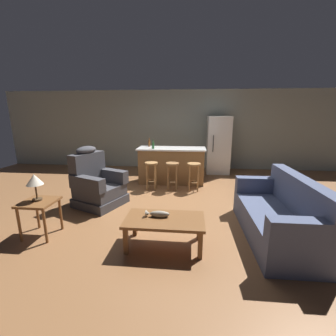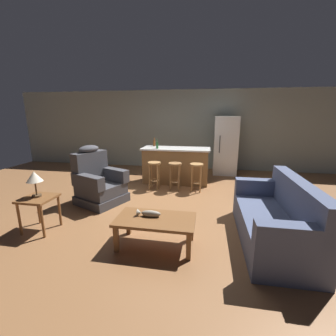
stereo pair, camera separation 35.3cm
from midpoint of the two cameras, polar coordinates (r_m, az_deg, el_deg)
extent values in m
plane|color=brown|center=(4.93, -2.52, -8.23)|extent=(12.00, 12.00, 0.00)
cube|color=#939E93|center=(7.70, 0.75, 9.64)|extent=(12.00, 0.05, 2.60)
cube|color=brown|center=(3.20, -4.13, -13.06)|extent=(1.10, 0.60, 0.04)
cube|color=brown|center=(3.22, -13.90, -17.59)|extent=(0.06, 0.06, 0.38)
cube|color=brown|center=(3.06, 4.74, -19.00)|extent=(0.06, 0.06, 0.38)
cube|color=brown|center=(3.61, -11.32, -13.77)|extent=(0.06, 0.06, 0.38)
cube|color=brown|center=(3.47, 4.90, -14.73)|extent=(0.06, 0.06, 0.38)
cube|color=#4C3823|center=(3.24, -5.32, -12.23)|extent=(0.22, 0.07, 0.01)
ellipsoid|color=#9E937F|center=(3.22, -5.34, -11.61)|extent=(0.28, 0.09, 0.09)
cone|color=#9E937F|center=(3.26, -8.34, -11.41)|extent=(0.06, 0.10, 0.10)
cube|color=#4C5675|center=(3.83, 22.77, -14.46)|extent=(0.86, 1.91, 0.20)
cube|color=#4C5675|center=(3.74, 23.07, -11.60)|extent=(0.86, 1.91, 0.22)
cube|color=#4C5675|center=(3.72, 28.32, -6.17)|extent=(0.22, 1.90, 0.52)
cube|color=#4C5675|center=(2.92, 28.62, -14.03)|extent=(0.84, 0.21, 0.28)
cube|color=#4C5675|center=(4.41, 20.10, -4.03)|extent=(0.84, 0.21, 0.28)
cube|color=#3D3D42|center=(4.94, -18.72, -7.82)|extent=(1.10, 1.10, 0.18)
cube|color=#3D3D42|center=(4.87, -18.90, -5.51)|extent=(1.03, 1.01, 0.24)
cube|color=#3D3D42|center=(4.97, -21.63, -0.07)|extent=(0.52, 0.79, 0.64)
ellipsoid|color=#3D3D42|center=(4.90, -22.02, 4.25)|extent=(0.42, 0.53, 0.16)
cube|color=#3D3D42|center=(5.00, -16.20, -1.82)|extent=(0.80, 0.48, 0.26)
cube|color=#3D3D42|center=(4.58, -22.00, -3.70)|extent=(0.80, 0.48, 0.26)
cube|color=brown|center=(4.01, -32.27, -7.39)|extent=(0.48, 0.48, 0.04)
cylinder|color=brown|center=(4.09, -35.74, -11.69)|extent=(0.04, 0.04, 0.52)
cylinder|color=brown|center=(3.85, -31.15, -12.59)|extent=(0.04, 0.04, 0.52)
cylinder|color=brown|center=(4.37, -32.30, -9.70)|extent=(0.04, 0.04, 0.52)
cylinder|color=brown|center=(4.14, -27.86, -10.37)|extent=(0.04, 0.04, 0.52)
cylinder|color=#4C3823|center=(4.04, -32.49, -6.80)|extent=(0.14, 0.14, 0.03)
cylinder|color=#4C3823|center=(4.00, -32.72, -5.11)|extent=(0.02, 0.02, 0.22)
cone|color=beige|center=(3.95, -33.07, -2.49)|extent=(0.24, 0.24, 0.16)
cube|color=olive|center=(6.08, -0.75, 0.50)|extent=(1.71, 0.63, 0.91)
cube|color=silver|center=(5.99, -0.76, 4.93)|extent=(1.80, 0.70, 0.04)
cylinder|color=#A87A47|center=(5.49, -6.11, 1.20)|extent=(0.32, 0.32, 0.04)
torus|color=#A87A47|center=(5.61, -6.00, -3.20)|extent=(0.23, 0.23, 0.02)
cylinder|color=#A87A47|center=(5.50, -7.25, -2.46)|extent=(0.04, 0.04, 0.64)
cylinder|color=#A87A47|center=(5.46, -5.21, -2.53)|extent=(0.04, 0.04, 0.64)
cylinder|color=#A87A47|center=(5.69, -6.81, -1.91)|extent=(0.04, 0.04, 0.64)
cylinder|color=#A87A47|center=(5.65, -4.83, -1.97)|extent=(0.04, 0.04, 0.64)
cylinder|color=olive|center=(5.41, -0.73, 1.09)|extent=(0.32, 0.32, 0.04)
torus|color=olive|center=(5.53, -0.72, -3.37)|extent=(0.23, 0.23, 0.02)
cylinder|color=olive|center=(5.41, -1.90, -2.64)|extent=(0.04, 0.04, 0.64)
cylinder|color=olive|center=(5.39, 0.21, -2.70)|extent=(0.04, 0.04, 0.64)
cylinder|color=olive|center=(5.60, -1.63, -2.07)|extent=(0.04, 0.04, 0.64)
cylinder|color=olive|center=(5.58, 0.41, -2.12)|extent=(0.04, 0.04, 0.64)
cylinder|color=#A87A47|center=(5.38, 4.76, 0.96)|extent=(0.32, 0.32, 0.04)
torus|color=#A87A47|center=(5.49, 4.67, -3.52)|extent=(0.23, 0.23, 0.02)
cylinder|color=#A87A47|center=(5.37, 3.60, -2.79)|extent=(0.04, 0.04, 0.64)
cylinder|color=#A87A47|center=(5.37, 5.73, -2.84)|extent=(0.04, 0.04, 0.64)
cylinder|color=#A87A47|center=(5.56, 3.68, -2.21)|extent=(0.04, 0.04, 0.64)
cylinder|color=#A87A47|center=(5.56, 5.74, -2.26)|extent=(0.04, 0.04, 0.64)
cube|color=white|center=(7.18, 11.28, 5.72)|extent=(0.70, 0.66, 1.76)
cylinder|color=#333338|center=(6.80, 9.96, 6.10)|extent=(0.02, 0.02, 0.50)
cylinder|color=#2D6B38|center=(5.86, -5.54, 5.68)|extent=(0.06, 0.06, 0.16)
cylinder|color=#2D6B38|center=(5.84, -5.57, 6.82)|extent=(0.02, 0.02, 0.07)
cylinder|color=brown|center=(6.29, -6.39, 6.24)|extent=(0.06, 0.06, 0.17)
cylinder|color=brown|center=(6.28, -6.42, 7.34)|extent=(0.02, 0.02, 0.07)
camera|label=1|loc=(0.18, -92.19, -0.53)|focal=24.00mm
camera|label=2|loc=(0.18, 87.81, 0.53)|focal=24.00mm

